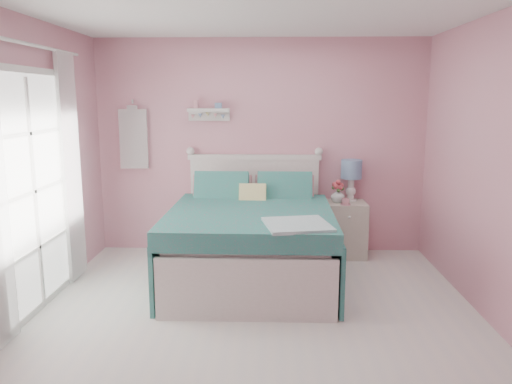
# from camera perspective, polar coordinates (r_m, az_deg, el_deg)

# --- Properties ---
(floor) EXTENTS (4.50, 4.50, 0.00)m
(floor) POSITION_cam_1_polar(r_m,az_deg,el_deg) (4.30, -0.19, -15.42)
(floor) COLOR silver
(floor) RESTS_ON ground
(room_shell) EXTENTS (4.50, 4.50, 4.50)m
(room_shell) POSITION_cam_1_polar(r_m,az_deg,el_deg) (3.87, -0.20, 6.11)
(room_shell) COLOR #D08392
(room_shell) RESTS_ON floor
(bed) EXTENTS (1.67, 2.10, 1.21)m
(bed) POSITION_cam_1_polar(r_m,az_deg,el_deg) (5.28, -0.55, -5.64)
(bed) COLOR silver
(bed) RESTS_ON floor
(nightstand) EXTENTS (0.46, 0.45, 0.66)m
(nightstand) POSITION_cam_1_polar(r_m,az_deg,el_deg) (6.13, 10.26, -4.20)
(nightstand) COLOR beige
(nightstand) RESTS_ON floor
(table_lamp) EXTENTS (0.25, 0.25, 0.50)m
(table_lamp) POSITION_cam_1_polar(r_m,az_deg,el_deg) (6.12, 10.84, 2.23)
(table_lamp) COLOR white
(table_lamp) RESTS_ON nightstand
(vase) EXTENTS (0.17, 0.17, 0.17)m
(vase) POSITION_cam_1_polar(r_m,az_deg,el_deg) (6.02, 9.33, -0.38)
(vase) COLOR silver
(vase) RESTS_ON nightstand
(teacup) EXTENTS (0.13, 0.13, 0.08)m
(teacup) POSITION_cam_1_polar(r_m,az_deg,el_deg) (5.91, 10.20, -1.09)
(teacup) COLOR pink
(teacup) RESTS_ON nightstand
(roses) EXTENTS (0.14, 0.11, 0.12)m
(roses) POSITION_cam_1_polar(r_m,az_deg,el_deg) (5.99, 9.35, 0.77)
(roses) COLOR #C4434E
(roses) RESTS_ON vase
(wall_shelf) EXTENTS (0.50, 0.15, 0.25)m
(wall_shelf) POSITION_cam_1_polar(r_m,az_deg,el_deg) (6.10, -5.45, 9.16)
(wall_shelf) COLOR silver
(wall_shelf) RESTS_ON room_shell
(hanging_dress) EXTENTS (0.34, 0.03, 0.72)m
(hanging_dress) POSITION_cam_1_polar(r_m,az_deg,el_deg) (6.29, -13.82, 5.90)
(hanging_dress) COLOR white
(hanging_dress) RESTS_ON room_shell
(french_door) EXTENTS (0.04, 1.32, 2.16)m
(french_door) POSITION_cam_1_polar(r_m,az_deg,el_deg) (4.82, -24.12, -0.03)
(french_door) COLOR silver
(french_door) RESTS_ON floor
(curtain_far) EXTENTS (0.04, 0.40, 2.32)m
(curtain_far) POSITION_cam_1_polar(r_m,az_deg,el_deg) (5.46, -20.36, 2.52)
(curtain_far) COLOR white
(curtain_far) RESTS_ON floor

